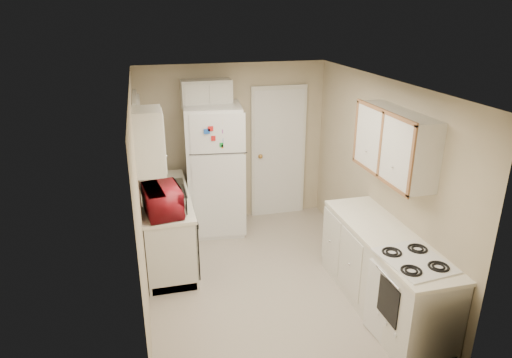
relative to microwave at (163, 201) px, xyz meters
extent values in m
plane|color=beige|center=(1.15, -0.31, -1.05)|extent=(3.80, 3.80, 0.00)
plane|color=white|center=(1.15, -0.31, 1.35)|extent=(3.80, 3.80, 0.00)
plane|color=#C1B294|center=(-0.25, -0.31, 0.15)|extent=(3.80, 3.80, 0.00)
plane|color=#C1B294|center=(2.55, -0.31, 0.15)|extent=(3.80, 3.80, 0.00)
plane|color=#C1B294|center=(1.15, 1.59, 0.15)|extent=(2.80, 2.80, 0.00)
plane|color=#C1B294|center=(1.15, -2.21, 0.15)|extent=(2.80, 2.80, 0.00)
cube|color=silver|center=(0.05, 0.59, -0.60)|extent=(0.60, 1.80, 0.90)
cube|color=black|center=(0.34, -0.01, -0.56)|extent=(0.03, 0.58, 0.72)
cube|color=gray|center=(0.05, 0.74, -0.19)|extent=(0.54, 0.74, 0.16)
imported|color=maroon|center=(0.00, 0.00, 0.00)|extent=(0.62, 0.40, 0.39)
imported|color=white|center=(0.00, 1.22, -0.05)|extent=(0.11, 0.11, 0.22)
cube|color=silver|center=(-0.21, 0.74, 0.55)|extent=(0.10, 0.98, 1.08)
cube|color=silver|center=(-0.10, -0.09, 0.75)|extent=(0.30, 0.45, 0.70)
cube|color=white|center=(0.80, 1.25, -0.11)|extent=(0.86, 0.84, 1.88)
cube|color=silver|center=(0.75, 1.44, 0.95)|extent=(0.70, 0.30, 0.40)
cube|color=white|center=(1.85, 1.55, -0.03)|extent=(0.86, 0.06, 2.08)
cube|color=silver|center=(2.25, -1.11, -0.60)|extent=(0.60, 2.00, 0.90)
cube|color=white|center=(2.23, -1.65, -0.65)|extent=(0.61, 0.72, 0.81)
cube|color=silver|center=(2.40, -0.81, 0.75)|extent=(0.30, 1.20, 0.70)
camera|label=1|loc=(-0.13, -4.92, 2.10)|focal=32.00mm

